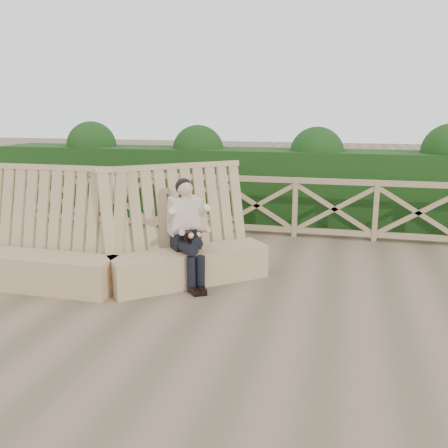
# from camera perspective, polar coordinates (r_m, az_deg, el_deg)

# --- Properties ---
(ground) EXTENTS (60.00, 60.00, 0.00)m
(ground) POSITION_cam_1_polar(r_m,az_deg,el_deg) (6.25, -2.16, -8.80)
(ground) COLOR brown
(ground) RESTS_ON ground
(bench) EXTENTS (3.96, 2.01, 1.59)m
(bench) POSITION_cam_1_polar(r_m,az_deg,el_deg) (6.90, -12.37, -3.48)
(bench) COLOR #9E7D5A
(bench) RESTS_ON ground
(woman) EXTENTS (0.74, 0.86, 1.43)m
(woman) POSITION_cam_1_polar(r_m,az_deg,el_deg) (6.69, -4.23, -0.46)
(woman) COLOR black
(woman) RESTS_ON ground
(guardrail) EXTENTS (10.10, 0.09, 1.10)m
(guardrail) POSITION_cam_1_polar(r_m,az_deg,el_deg) (9.39, 3.74, 2.15)
(guardrail) COLOR #988058
(guardrail) RESTS_ON ground
(hedge) EXTENTS (12.00, 1.20, 1.50)m
(hedge) POSITION_cam_1_polar(r_m,az_deg,el_deg) (10.52, 4.93, 4.40)
(hedge) COLOR black
(hedge) RESTS_ON ground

